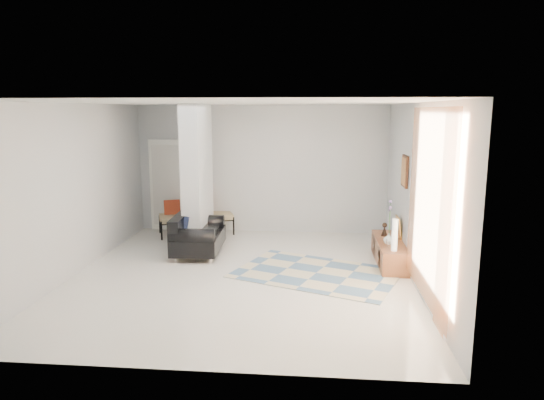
{
  "coord_description": "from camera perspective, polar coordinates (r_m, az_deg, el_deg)",
  "views": [
    {
      "loc": [
        1.18,
        -7.56,
        2.69
      ],
      "look_at": [
        0.45,
        0.6,
        1.16
      ],
      "focal_mm": 32.0,
      "sensor_mm": 36.0,
      "label": 1
    }
  ],
  "objects": [
    {
      "name": "daybed",
      "position": [
        10.75,
        -9.09,
        -1.74
      ],
      "size": [
        1.7,
        1.18,
        0.77
      ],
      "rotation": [
        0.0,
        0.0,
        0.37
      ],
      "color": "black",
      "rests_on": "floor"
    },
    {
      "name": "bronze_figurine",
      "position": [
        9.16,
        13.1,
        -3.4
      ],
      "size": [
        0.13,
        0.13,
        0.25
      ],
      "primitive_type": null,
      "rotation": [
        0.0,
        0.0,
        -0.07
      ],
      "color": "black",
      "rests_on": "media_console"
    },
    {
      "name": "cylinder_lamp",
      "position": [
        8.22,
        14.23,
        -4.01
      ],
      "size": [
        0.1,
        0.1,
        0.53
      ],
      "primitive_type": "cylinder",
      "color": "beige",
      "rests_on": "media_console"
    },
    {
      "name": "wall_art",
      "position": [
        8.66,
        15.36,
        3.29
      ],
      "size": [
        0.04,
        0.45,
        0.55
      ],
      "primitive_type": "cube",
      "color": "#371B0F",
      "rests_on": "wall_right"
    },
    {
      "name": "ceiling",
      "position": [
        7.65,
        -3.82,
        11.37
      ],
      "size": [
        6.0,
        6.0,
        0.0
      ],
      "primitive_type": "plane",
      "rotation": [
        3.14,
        0.0,
        0.0
      ],
      "color": "white",
      "rests_on": "wall_back"
    },
    {
      "name": "wall_back",
      "position": [
        10.7,
        -1.24,
        3.64
      ],
      "size": [
        6.0,
        0.0,
        6.0
      ],
      "primitive_type": "plane",
      "rotation": [
        1.57,
        0.0,
        0.0
      ],
      "color": "#BBBDBF",
      "rests_on": "ground"
    },
    {
      "name": "vase",
      "position": [
        8.64,
        13.58,
        -4.44
      ],
      "size": [
        0.2,
        0.2,
        0.19
      ],
      "primitive_type": "imported",
      "rotation": [
        0.0,
        0.0,
        0.06
      ],
      "color": "white",
      "rests_on": "media_console"
    },
    {
      "name": "loveseat",
      "position": [
        9.31,
        -8.97,
        -4.04
      ],
      "size": [
        0.89,
        1.46,
        0.76
      ],
      "rotation": [
        0.0,
        0.0,
        0.04
      ],
      "color": "silver",
      "rests_on": "floor"
    },
    {
      "name": "hallway_door",
      "position": [
        11.15,
        -12.05,
        1.71
      ],
      "size": [
        0.85,
        0.06,
        2.04
      ],
      "primitive_type": "cube",
      "color": "white",
      "rests_on": "floor"
    },
    {
      "name": "media_console",
      "position": [
        8.92,
        13.63,
        -5.92
      ],
      "size": [
        0.45,
        1.64,
        0.8
      ],
      "color": "brown",
      "rests_on": "floor"
    },
    {
      "name": "area_rug",
      "position": [
        8.21,
        5.24,
        -8.56
      ],
      "size": [
        3.04,
        2.55,
        0.01
      ],
      "primitive_type": "cube",
      "rotation": [
        0.0,
        0.0,
        -0.38
      ],
      "color": "#C0B592",
      "rests_on": "floor"
    },
    {
      "name": "partition_column",
      "position": [
        9.53,
        -8.78,
        2.66
      ],
      "size": [
        0.35,
        1.2,
        2.8
      ],
      "primitive_type": "cube",
      "color": "#B4B9BC",
      "rests_on": "floor"
    },
    {
      "name": "wall_left",
      "position": [
        8.62,
        -22.08,
        1.18
      ],
      "size": [
        0.0,
        6.0,
        6.0
      ],
      "primitive_type": "plane",
      "rotation": [
        1.57,
        0.0,
        1.57
      ],
      "color": "#BBBDBF",
      "rests_on": "ground"
    },
    {
      "name": "curtain",
      "position": [
        6.69,
        17.89,
        -0.61
      ],
      "size": [
        0.0,
        2.55,
        2.55
      ],
      "primitive_type": "plane",
      "rotation": [
        1.57,
        0.0,
        1.57
      ],
      "color": "orange",
      "rests_on": "wall_right"
    },
    {
      "name": "floor",
      "position": [
        8.11,
        -3.58,
        -8.82
      ],
      "size": [
        6.0,
        6.0,
        0.0
      ],
      "primitive_type": "plane",
      "color": "silver",
      "rests_on": "ground"
    },
    {
      "name": "wall_front",
      "position": [
        4.88,
        -9.1,
        -4.87
      ],
      "size": [
        6.0,
        0.0,
        6.0
      ],
      "primitive_type": "plane",
      "rotation": [
        -1.57,
        0.0,
        0.0
      ],
      "color": "#BBBDBF",
      "rests_on": "ground"
    },
    {
      "name": "wall_right",
      "position": [
        7.83,
        16.62,
        0.64
      ],
      "size": [
        0.0,
        6.0,
        6.0
      ],
      "primitive_type": "plane",
      "rotation": [
        1.57,
        0.0,
        -1.57
      ],
      "color": "#BBBDBF",
      "rests_on": "ground"
    }
  ]
}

